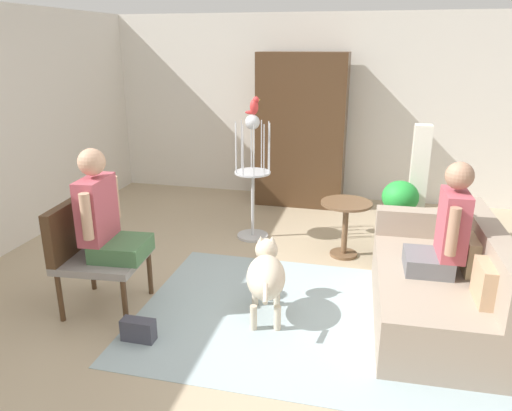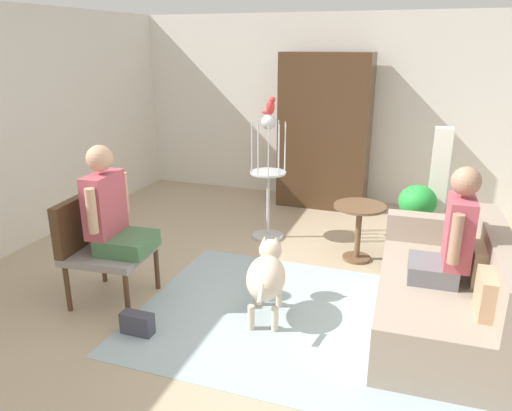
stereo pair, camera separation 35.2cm
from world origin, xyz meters
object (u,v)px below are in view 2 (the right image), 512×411
Objects in this scene: couch at (447,295)px; potted_plant at (416,215)px; parrot at (271,106)px; handbag at (137,324)px; column_lamp at (437,191)px; person_on_armchair at (111,211)px; armoire_cabinet at (325,131)px; armchair at (97,240)px; round_end_table at (359,223)px; person_on_couch at (452,236)px; dog at (266,275)px; bird_cage_stand at (268,178)px.

potted_plant is at bearing 102.00° from couch.
parrot reaches higher than handbag.
couch is 1.67m from column_lamp.
person_on_armchair is 3.43m from armoire_cabinet.
round_end_table is (2.00, 1.55, -0.14)m from armchair.
parrot is 0.14× the size of column_lamp.
person_on_couch is 1.49× the size of round_end_table.
couch reaches higher than round_end_table.
person_on_armchair is at bearing -113.82° from parrot.
potted_plant is at bearing 1.13° from parrot.
handbag is (-0.85, -0.59, -0.28)m from dog.
round_end_table is at bearing 37.70° from armchair.
person_on_couch is 2.46m from handbag.
person_on_armchair is 0.67× the size of column_lamp.
armchair is at bearing -171.22° from person_on_couch.
armchair is 2.86m from person_on_couch.
person_on_couch is at bearing -79.33° from potted_plant.
dog is 1.11× the size of potted_plant.
handbag is (-1.40, -1.94, -0.32)m from round_end_table.
dog is at bearing -72.34° from bird_cage_stand.
armchair is at bearing -175.24° from person_on_armchair.
round_end_table reaches higher than handbag.
column_lamp is at bearing 56.17° from dog.
bird_cage_stand is 5.55× the size of handbag.
parrot is at bearing -178.87° from potted_plant.
couch is 0.85× the size of armoire_cabinet.
person_on_couch is at bearing 9.02° from person_on_armchair.
person_on_armchair is 1.39m from dog.
bird_cage_stand is 1.50m from armoire_cabinet.
person_on_couch is 1.43m from round_end_table.
couch is at bearing 10.98° from dog.
column_lamp is (2.73, 2.10, 0.11)m from armchair.
dog is at bearing 8.15° from person_on_armchair.
round_end_table is 1.54m from parrot.
parrot is at bearing 165.35° from round_end_table.
round_end_table is 1.46m from dog.
person_on_armchair is at bearing 4.76° from armchair.
column_lamp reaches higher than dog.
couch is 1.30× the size of column_lamp.
potted_plant is 1.98m from armoire_cabinet.
column_lamp reaches higher than person_on_couch.
potted_plant is (1.09, 1.65, 0.08)m from dog.
armoire_cabinet is 3.82m from handbag.
bird_cage_stand reaches higher than dog.
armoire_cabinet is (0.33, 1.43, 0.30)m from bird_cage_stand.
armoire_cabinet is (0.31, 1.43, -0.49)m from parrot.
column_lamp is at bearing 49.51° from handbag.
armoire_cabinet is (1.11, 3.24, 0.19)m from person_on_armchair.
armoire_cabinet reaches higher than person_on_couch.
armchair is 1.08× the size of dog.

